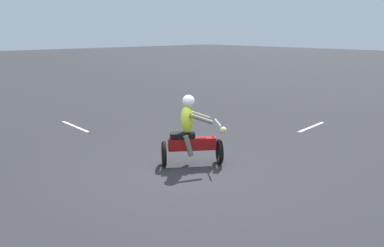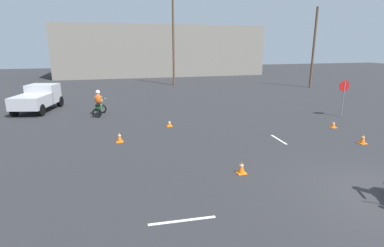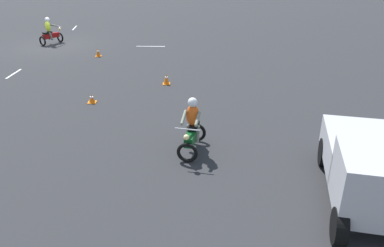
# 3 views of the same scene
# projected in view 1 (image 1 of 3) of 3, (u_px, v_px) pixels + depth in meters

# --- Properties ---
(ground_plane) EXTENTS (120.00, 120.00, 0.00)m
(ground_plane) POSITION_uv_depth(u_px,v_px,m) (186.00, 171.00, 8.35)
(ground_plane) COLOR #28282B
(motorcycle_rider_foreground) EXTENTS (1.30, 1.49, 1.66)m
(motorcycle_rider_foreground) POSITION_uv_depth(u_px,v_px,m) (190.00, 135.00, 8.57)
(motorcycle_rider_foreground) COLOR black
(motorcycle_rider_foreground) RESTS_ON ground
(lane_stripe_e) EXTENTS (1.90, 0.12, 0.01)m
(lane_stripe_e) POSITION_uv_depth(u_px,v_px,m) (75.00, 126.00, 12.30)
(lane_stripe_e) COLOR silver
(lane_stripe_e) RESTS_ON ground
(lane_stripe_s) EXTENTS (0.25, 1.74, 0.01)m
(lane_stripe_s) POSITION_uv_depth(u_px,v_px,m) (311.00, 127.00, 12.23)
(lane_stripe_s) COLOR silver
(lane_stripe_s) RESTS_ON ground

